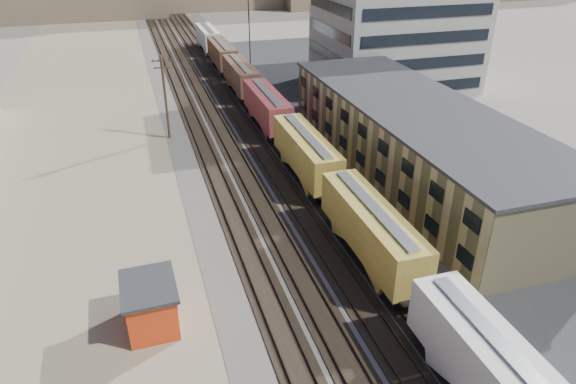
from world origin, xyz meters
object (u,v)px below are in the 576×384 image
object	(u,v)px
freight_train	(284,127)
parked_car_blue	(424,111)
utility_pole_north	(165,96)
maintenance_shed	(151,305)

from	to	relation	value
freight_train	parked_car_blue	xyz separation A→B (m)	(21.16, 5.11, -1.96)
utility_pole_north	parked_car_blue	xyz separation A→B (m)	(33.46, -2.44, -4.47)
utility_pole_north	maintenance_shed	bearing A→B (deg)	-97.44
maintenance_shed	parked_car_blue	size ratio (longest dim) A/B	0.76
utility_pole_north	parked_car_blue	bearing A→B (deg)	-4.18
freight_train	utility_pole_north	bearing A→B (deg)	148.44
freight_train	utility_pole_north	world-z (taller)	utility_pole_north
freight_train	maintenance_shed	world-z (taller)	freight_train
maintenance_shed	utility_pole_north	bearing A→B (deg)	82.56
freight_train	utility_pole_north	xyz separation A→B (m)	(-12.30, 7.55, 2.50)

